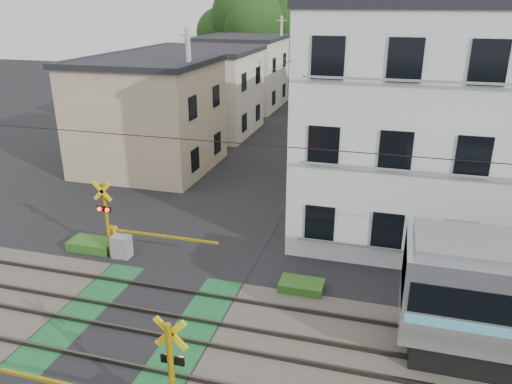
% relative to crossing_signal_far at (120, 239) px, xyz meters
% --- Properties ---
extents(ground, '(120.00, 120.00, 0.00)m').
position_rel_crossing_signal_far_xyz_m(ground, '(2.59, -3.65, -0.71)').
color(ground, black).
extents(track_bed, '(120.00, 120.00, 0.14)m').
position_rel_crossing_signal_far_xyz_m(track_bed, '(2.59, -3.65, -0.67)').
color(track_bed, '#47423A').
rests_on(track_bed, ground).
extents(crossing_signal_far, '(4.74, 0.65, 3.09)m').
position_rel_crossing_signal_far_xyz_m(crossing_signal_far, '(0.00, 0.00, 0.00)').
color(crossing_signal_far, yellow).
rests_on(crossing_signal_far, ground).
extents(apartment_block, '(10.20, 8.36, 9.30)m').
position_rel_crossing_signal_far_xyz_m(apartment_block, '(11.09, 5.84, 3.94)').
color(apartment_block, silver).
rests_on(apartment_block, ground).
extents(houses_row, '(22.07, 31.35, 6.80)m').
position_rel_crossing_signal_far_xyz_m(houses_row, '(2.84, 22.27, 2.53)').
color(houses_row, tan).
rests_on(houses_row, ground).
extents(tree_hill, '(40.00, 13.15, 11.93)m').
position_rel_crossing_signal_far_xyz_m(tree_hill, '(2.89, 44.59, 4.91)').
color(tree_hill, '#1C3A13').
rests_on(tree_hill, ground).
extents(catenary, '(60.00, 5.04, 7.00)m').
position_rel_crossing_signal_far_xyz_m(catenary, '(8.59, -3.62, 2.98)').
color(catenary, '#2D2D33').
rests_on(catenary, ground).
extents(utility_poles, '(7.90, 42.00, 8.00)m').
position_rel_crossing_signal_far_xyz_m(utility_poles, '(1.53, 19.35, 3.37)').
color(utility_poles, '#A5A5A0').
rests_on(utility_poles, ground).
extents(pedestrian, '(0.79, 0.63, 1.88)m').
position_rel_crossing_signal_far_xyz_m(pedestrian, '(3.79, 25.11, 0.23)').
color(pedestrian, '#38323E').
rests_on(pedestrian, ground).
extents(weed_patches, '(10.25, 8.80, 0.40)m').
position_rel_crossing_signal_far_xyz_m(weed_patches, '(4.34, -3.74, -0.53)').
color(weed_patches, '#2D5E1E').
rests_on(weed_patches, ground).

